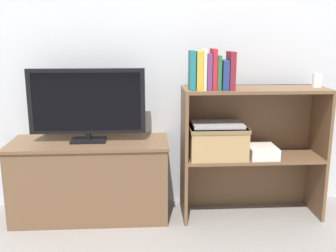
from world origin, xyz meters
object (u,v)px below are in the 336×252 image
at_px(book_forest, 218,73).
at_px(magazine_stack, 262,151).
at_px(storage_basket_left, 217,140).
at_px(tv_stand, 91,179).
at_px(book_crimson, 213,69).
at_px(tv, 87,103).
at_px(book_maroon, 231,71).
at_px(book_mustard, 199,70).
at_px(laptop, 217,124).
at_px(baby_monitor, 317,80).
at_px(book_teal, 192,70).
at_px(book_navy, 224,75).
at_px(book_ivory, 204,70).
at_px(book_plum, 208,72).

distance_m(book_forest, magazine_stack, 0.59).
bearing_deg(storage_basket_left, tv_stand, 176.51).
distance_m(book_crimson, storage_basket_left, 0.46).
xyz_separation_m(tv, magazine_stack, (1.10, -0.07, -0.31)).
xyz_separation_m(book_forest, book_maroon, (0.08, 0.00, 0.01)).
height_order(book_mustard, book_crimson, book_crimson).
xyz_separation_m(book_maroon, laptop, (-0.06, 0.04, -0.34)).
height_order(book_mustard, baby_monitor, book_mustard).
bearing_deg(book_teal, book_maroon, 0.00).
xyz_separation_m(tv_stand, magazine_stack, (1.10, -0.08, 0.19)).
xyz_separation_m(book_navy, laptop, (-0.02, 0.04, -0.32)).
bearing_deg(tv, book_mustard, -7.62).
distance_m(book_mustard, book_navy, 0.16).
relative_size(book_crimson, storage_basket_left, 0.67).
xyz_separation_m(book_teal, book_ivory, (0.07, 0.00, 0.00)).
bearing_deg(book_forest, laptop, 71.47).
bearing_deg(baby_monitor, book_forest, -174.77).
distance_m(book_ivory, storage_basket_left, 0.46).
bearing_deg(book_ivory, book_forest, 0.00).
distance_m(tv, book_navy, 0.86).
xyz_separation_m(tv, baby_monitor, (1.45, -0.03, 0.14)).
distance_m(book_teal, book_forest, 0.16).
relative_size(book_teal, book_forest, 1.15).
bearing_deg(book_teal, tv, 171.89).
xyz_separation_m(tv_stand, book_forest, (0.80, -0.09, 0.70)).
bearing_deg(book_navy, book_teal, 180.00).
height_order(book_ivory, book_plum, book_ivory).
xyz_separation_m(book_ivory, book_crimson, (0.06, 0.00, 0.00)).
distance_m(book_plum, book_forest, 0.06).
height_order(book_teal, book_mustard, book_teal).
bearing_deg(book_navy, book_maroon, 0.00).
relative_size(book_mustard, storage_basket_left, 0.64).
xyz_separation_m(book_teal, storage_basket_left, (0.17, 0.04, -0.45)).
bearing_deg(magazine_stack, storage_basket_left, 174.96).
xyz_separation_m(tv, storage_basket_left, (0.82, -0.05, -0.24)).
bearing_deg(tv_stand, book_mustard, -7.75).
height_order(book_teal, book_maroon, book_teal).
bearing_deg(book_navy, tv_stand, 173.65).
distance_m(book_plum, book_crimson, 0.03).
distance_m(book_maroon, magazine_stack, 0.56).
distance_m(book_teal, book_ivory, 0.07).
bearing_deg(book_navy, magazine_stack, 3.99).
relative_size(tv, book_maroon, 3.19).
distance_m(book_mustard, baby_monitor, 0.76).
distance_m(book_crimson, baby_monitor, 0.68).
height_order(tv_stand, baby_monitor, baby_monitor).
xyz_separation_m(book_crimson, baby_monitor, (0.67, 0.06, -0.08)).
xyz_separation_m(book_teal, book_forest, (0.16, 0.00, -0.01)).
bearing_deg(baby_monitor, tv, 178.68).
bearing_deg(storage_basket_left, book_ivory, -156.28).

